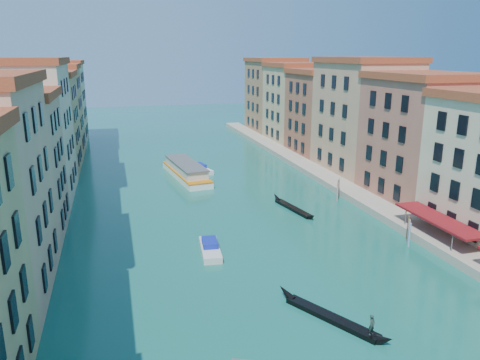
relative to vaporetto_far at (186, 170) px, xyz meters
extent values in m
cube|color=tan|center=(-24.67, -22.04, 7.02)|extent=(12.00, 14.00, 16.50)
cube|color=#C1B79C|center=(-24.67, -6.04, 8.77)|extent=(12.00, 18.00, 20.00)
cube|color=maroon|center=(-24.67, -6.04, 19.27)|extent=(12.80, 18.40, 1.00)
cube|color=tan|center=(-24.67, 10.96, 7.52)|extent=(12.00, 16.00, 17.50)
cube|color=maroon|center=(-24.67, 10.96, 16.77)|extent=(12.80, 16.40, 1.00)
cube|color=tan|center=(-24.67, 26.46, 8.02)|extent=(12.00, 15.00, 18.50)
cube|color=maroon|center=(-24.67, 26.46, 17.77)|extent=(12.80, 15.40, 1.00)
cube|color=beige|center=(-24.67, 42.46, 8.27)|extent=(12.00, 17.00, 19.00)
cube|color=maroon|center=(-24.67, 42.46, 18.27)|extent=(12.80, 17.40, 1.00)
cube|color=#A95F4A|center=(31.33, -23.04, 7.77)|extent=(12.00, 16.00, 18.00)
cube|color=maroon|center=(31.33, -23.04, 17.27)|extent=(12.80, 16.40, 1.00)
cube|color=tan|center=(31.33, -6.04, 8.77)|extent=(12.00, 18.00, 20.00)
cube|color=maroon|center=(31.33, -6.04, 19.27)|extent=(12.80, 18.40, 1.00)
cube|color=#9A543A|center=(31.33, 10.46, 7.52)|extent=(12.00, 15.00, 17.50)
cube|color=maroon|center=(31.33, 10.46, 16.77)|extent=(12.80, 15.40, 1.00)
cube|color=tan|center=(31.33, 25.96, 8.02)|extent=(12.00, 16.00, 18.50)
cube|color=maroon|center=(31.33, 25.96, 17.77)|extent=(12.80, 16.40, 1.00)
cube|color=#9B6D47|center=(31.33, 42.46, 8.52)|extent=(12.00, 17.00, 19.50)
cube|color=maroon|center=(31.33, 42.46, 18.77)|extent=(12.80, 17.40, 1.00)
cube|color=#A79F87|center=(23.33, -12.04, -0.73)|extent=(4.00, 140.00, 1.00)
cube|color=maroon|center=(23.53, -38.04, 1.77)|extent=(3.20, 12.60, 0.25)
cylinder|color=#565658|center=(22.13, -42.24, 0.27)|extent=(0.12, 0.12, 3.00)
cylinder|color=#565658|center=(22.13, -33.84, 0.27)|extent=(0.12, 0.12, 3.00)
cylinder|color=brown|center=(19.83, -38.04, 0.07)|extent=(0.24, 0.24, 3.20)
cylinder|color=brown|center=(20.43, -37.04, 0.07)|extent=(0.24, 0.24, 3.20)
cylinder|color=brown|center=(21.03, -36.04, 0.07)|extent=(0.24, 0.24, 3.20)
cylinder|color=brown|center=(19.83, -20.04, 0.07)|extent=(0.24, 0.24, 3.20)
cylinder|color=brown|center=(20.43, -19.04, 0.07)|extent=(0.24, 0.24, 3.20)
cylinder|color=brown|center=(21.03, -18.04, 0.07)|extent=(0.24, 0.24, 3.20)
cube|color=white|center=(0.00, 0.00, -0.68)|extent=(6.40, 18.77, 1.10)
cube|color=silver|center=(0.00, 0.00, 0.52)|extent=(5.49, 15.06, 1.47)
cube|color=#565658|center=(0.00, 0.00, 1.39)|extent=(5.82, 15.55, 0.23)
cube|color=orange|center=(0.00, 0.00, -0.17)|extent=(6.45, 18.78, 0.23)
cube|color=black|center=(4.38, -49.78, -1.02)|extent=(5.23, 8.28, 0.44)
cone|color=black|center=(2.00, -45.47, -0.64)|extent=(1.73, 2.16, 1.65)
cone|color=black|center=(6.76, -54.09, -0.74)|extent=(1.57, 1.86, 1.46)
imported|color=#23342D|center=(6.19, -53.06, 0.01)|extent=(0.74, 0.66, 1.70)
cube|color=black|center=(11.86, -22.19, -1.03)|extent=(2.60, 8.52, 0.42)
cone|color=black|center=(10.99, -17.56, -0.67)|extent=(1.18, 2.02, 1.58)
cone|color=black|center=(12.74, -26.81, -0.76)|extent=(1.12, 1.70, 1.39)
cube|color=silver|center=(-2.55, -33.66, -0.87)|extent=(2.65, 6.56, 0.73)
cube|color=#1426A4|center=(-2.50, -33.20, -0.23)|extent=(1.92, 2.89, 0.64)
cube|color=white|center=(3.22, 3.29, -0.84)|extent=(3.89, 7.22, 0.79)
cube|color=#1426A4|center=(3.09, 3.77, -0.15)|extent=(2.48, 3.31, 0.69)
camera|label=1|loc=(-12.03, -81.19, 20.25)|focal=35.00mm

